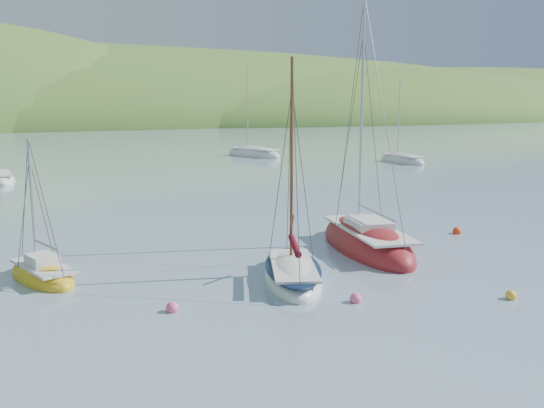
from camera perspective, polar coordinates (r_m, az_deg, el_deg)
name	(u,v)px	position (r m, az deg, el deg)	size (l,w,h in m)	color
ground	(407,330)	(18.85, 12.59, -11.47)	(700.00, 700.00, 0.00)	#7795A5
shoreline_hills	(8,122)	(186.60, -23.62, 7.05)	(690.00, 135.00, 56.00)	#416E2A
daysailer_white	(293,275)	(23.09, 1.96, -6.66)	(4.02, 6.18, 8.92)	white
sloop_red	(367,244)	(28.00, 8.89, -3.76)	(4.28, 8.66, 12.26)	maroon
sailboat_yellow	(42,275)	(24.79, -20.79, -6.27)	(3.00, 4.71, 5.83)	gold
distant_sloop_a	(0,180)	(54.62, -24.23, 2.09)	(2.72, 6.47, 9.01)	white
distant_sloop_b	(254,155)	(71.66, -1.74, 4.66)	(5.78, 8.36, 11.29)	white
distant_sloop_d	(402,161)	(66.16, 12.14, 3.98)	(2.63, 6.81, 9.60)	white
mooring_buoys	(260,276)	(23.19, -1.13, -6.81)	(23.32, 10.07, 0.49)	yellow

